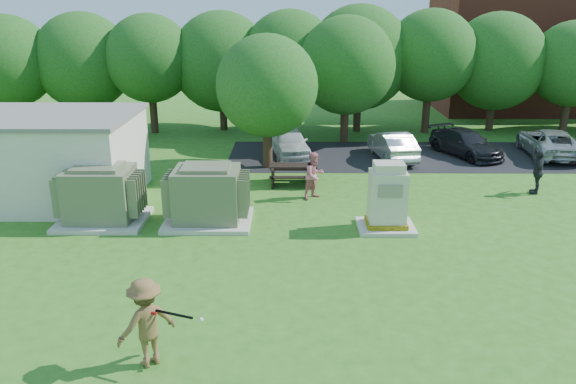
{
  "coord_description": "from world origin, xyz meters",
  "views": [
    {
      "loc": [
        0.13,
        -13.81,
        7.34
      ],
      "look_at": [
        0.0,
        4.0,
        1.3
      ],
      "focal_mm": 35.0,
      "sensor_mm": 36.0,
      "label": 1
    }
  ],
  "objects_px": {
    "car_dark": "(466,143)",
    "car_silver_b": "(549,142)",
    "car_white": "(289,142)",
    "person_walking_right": "(538,172)",
    "batter": "(146,322)",
    "generator_cabinet": "(387,200)",
    "transformer_left": "(101,196)",
    "car_silver_a": "(392,145)",
    "person_at_picnic": "(314,175)",
    "transformer_right": "(207,196)",
    "picnic_table": "(293,172)"
  },
  "relations": [
    {
      "from": "transformer_left",
      "to": "car_white",
      "type": "relative_size",
      "value": 0.72
    },
    {
      "from": "transformer_left",
      "to": "car_silver_b",
      "type": "xyz_separation_m",
      "value": [
        19.53,
        9.17,
        -0.29
      ]
    },
    {
      "from": "person_at_picnic",
      "to": "car_silver_b",
      "type": "bearing_deg",
      "value": -10.86
    },
    {
      "from": "picnic_table",
      "to": "batter",
      "type": "xyz_separation_m",
      "value": [
        -3.09,
        -12.51,
        0.46
      ]
    },
    {
      "from": "generator_cabinet",
      "to": "car_silver_b",
      "type": "bearing_deg",
      "value": 45.0
    },
    {
      "from": "transformer_right",
      "to": "car_silver_a",
      "type": "xyz_separation_m",
      "value": [
        7.86,
        8.5,
        -0.29
      ]
    },
    {
      "from": "picnic_table",
      "to": "car_white",
      "type": "distance_m",
      "value": 4.71
    },
    {
      "from": "person_at_picnic",
      "to": "transformer_left",
      "type": "bearing_deg",
      "value": 159.7
    },
    {
      "from": "person_walking_right",
      "to": "car_silver_b",
      "type": "relative_size",
      "value": 0.36
    },
    {
      "from": "generator_cabinet",
      "to": "car_dark",
      "type": "xyz_separation_m",
      "value": [
        5.51,
        9.68,
        -0.39
      ]
    },
    {
      "from": "person_walking_right",
      "to": "car_dark",
      "type": "xyz_separation_m",
      "value": [
        -1.13,
        5.89,
        -0.26
      ]
    },
    {
      "from": "batter",
      "to": "person_walking_right",
      "type": "height_order",
      "value": "batter"
    },
    {
      "from": "person_walking_right",
      "to": "generator_cabinet",
      "type": "bearing_deg",
      "value": -40.88
    },
    {
      "from": "transformer_right",
      "to": "person_walking_right",
      "type": "distance_m",
      "value": 13.19
    },
    {
      "from": "batter",
      "to": "car_dark",
      "type": "height_order",
      "value": "batter"
    },
    {
      "from": "car_white",
      "to": "person_walking_right",
      "type": "bearing_deg",
      "value": -40.35
    },
    {
      "from": "generator_cabinet",
      "to": "person_at_picnic",
      "type": "height_order",
      "value": "generator_cabinet"
    },
    {
      "from": "person_at_picnic",
      "to": "picnic_table",
      "type": "bearing_deg",
      "value": 75.23
    },
    {
      "from": "batter",
      "to": "car_silver_b",
      "type": "xyz_separation_m",
      "value": [
        15.93,
        17.29,
        -0.32
      ]
    },
    {
      "from": "batter",
      "to": "generator_cabinet",
      "type": "bearing_deg",
      "value": -167.33
    },
    {
      "from": "transformer_right",
      "to": "car_silver_a",
      "type": "distance_m",
      "value": 11.58
    },
    {
      "from": "car_dark",
      "to": "car_silver_b",
      "type": "distance_m",
      "value": 4.18
    },
    {
      "from": "transformer_right",
      "to": "car_silver_b",
      "type": "distance_m",
      "value": 18.3
    },
    {
      "from": "person_walking_right",
      "to": "car_dark",
      "type": "distance_m",
      "value": 6.0
    },
    {
      "from": "car_white",
      "to": "car_dark",
      "type": "height_order",
      "value": "car_white"
    },
    {
      "from": "car_white",
      "to": "car_silver_b",
      "type": "height_order",
      "value": "car_white"
    },
    {
      "from": "transformer_right",
      "to": "car_white",
      "type": "relative_size",
      "value": 0.72
    },
    {
      "from": "transformer_left",
      "to": "car_silver_a",
      "type": "xyz_separation_m",
      "value": [
        11.56,
        8.5,
        -0.29
      ]
    },
    {
      "from": "batter",
      "to": "car_silver_b",
      "type": "distance_m",
      "value": 23.51
    },
    {
      "from": "car_silver_a",
      "to": "car_dark",
      "type": "bearing_deg",
      "value": -178.14
    },
    {
      "from": "batter",
      "to": "person_at_picnic",
      "type": "relative_size",
      "value": 1.07
    },
    {
      "from": "generator_cabinet",
      "to": "car_white",
      "type": "xyz_separation_m",
      "value": [
        -3.35,
        9.63,
        -0.31
      ]
    },
    {
      "from": "picnic_table",
      "to": "car_silver_a",
      "type": "height_order",
      "value": "car_silver_a"
    },
    {
      "from": "batter",
      "to": "car_silver_a",
      "type": "bearing_deg",
      "value": -153.51
    },
    {
      "from": "car_white",
      "to": "generator_cabinet",
      "type": "bearing_deg",
      "value": -80.86
    },
    {
      "from": "car_white",
      "to": "car_silver_b",
      "type": "xyz_separation_m",
      "value": [
        13.04,
        0.07,
        -0.03
      ]
    },
    {
      "from": "person_at_picnic",
      "to": "transformer_right",
      "type": "bearing_deg",
      "value": 174.96
    },
    {
      "from": "transformer_left",
      "to": "generator_cabinet",
      "type": "distance_m",
      "value": 9.85
    },
    {
      "from": "picnic_table",
      "to": "person_at_picnic",
      "type": "distance_m",
      "value": 2.01
    },
    {
      "from": "transformer_right",
      "to": "generator_cabinet",
      "type": "height_order",
      "value": "generator_cabinet"
    },
    {
      "from": "person_at_picnic",
      "to": "car_silver_b",
      "type": "height_order",
      "value": "person_at_picnic"
    },
    {
      "from": "batter",
      "to": "car_silver_a",
      "type": "distance_m",
      "value": 18.43
    },
    {
      "from": "transformer_right",
      "to": "batter",
      "type": "bearing_deg",
      "value": -90.75
    },
    {
      "from": "transformer_left",
      "to": "picnic_table",
      "type": "height_order",
      "value": "transformer_left"
    },
    {
      "from": "transformer_right",
      "to": "car_silver_a",
      "type": "height_order",
      "value": "transformer_right"
    },
    {
      "from": "car_white",
      "to": "person_at_picnic",
      "type": "bearing_deg",
      "value": -91.11
    },
    {
      "from": "person_at_picnic",
      "to": "car_silver_a",
      "type": "distance_m",
      "value": 7.15
    },
    {
      "from": "generator_cabinet",
      "to": "car_dark",
      "type": "height_order",
      "value": "generator_cabinet"
    },
    {
      "from": "picnic_table",
      "to": "transformer_right",
      "type": "bearing_deg",
      "value": -124.18
    },
    {
      "from": "batter",
      "to": "car_white",
      "type": "relative_size",
      "value": 0.48
    }
  ]
}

